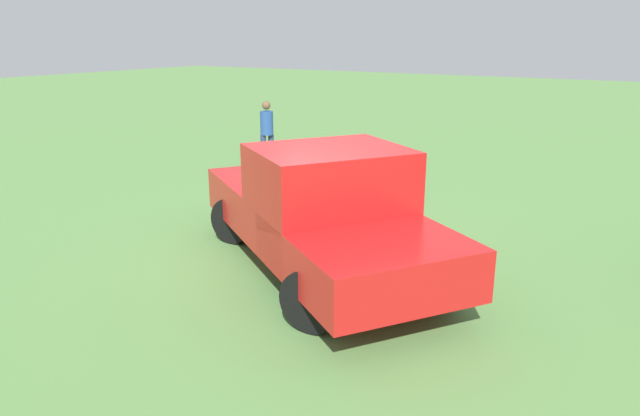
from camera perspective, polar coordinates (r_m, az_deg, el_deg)
The scene contains 3 objects.
ground_plane at distance 8.66m, azimuth 0.03°, elevation -4.99°, with size 80.00×80.00×0.00m, color #5B8C47.
pickup_truck at distance 7.89m, azimuth 0.38°, elevation -0.15°, with size 5.15×4.36×1.78m.
person_bystander at distance 14.76m, azimuth -5.18°, elevation 7.58°, with size 0.45×0.45×1.60m.
Camera 1 is at (-4.23, 6.86, 3.18)m, focal length 32.94 mm.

